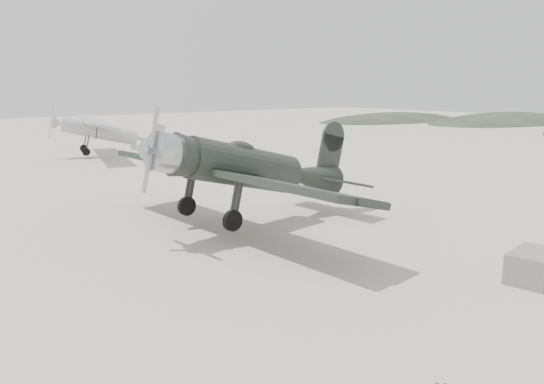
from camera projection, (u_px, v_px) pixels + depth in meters
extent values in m
plane|color=#ACA598|center=(351.00, 247.00, 16.47)|extent=(160.00, 160.00, 0.00)
ellipsoid|color=#273224|center=(507.00, 122.00, 74.13)|extent=(36.00, 18.00, 6.00)
ellipsoid|color=#273224|center=(393.00, 120.00, 77.47)|extent=(32.00, 16.00, 5.20)
cylinder|color=black|center=(243.00, 168.00, 18.33)|extent=(4.48, 1.65, 1.40)
cone|color=black|center=(311.00, 158.00, 20.44)|extent=(2.68, 1.45, 1.30)
cylinder|color=#B2B4B7|center=(165.00, 178.00, 16.37)|extent=(0.97, 1.29, 1.24)
cone|color=#B2B4B7|center=(147.00, 180.00, 15.98)|extent=(0.38, 0.58, 0.56)
cube|color=#B2B4B7|center=(149.00, 180.00, 16.03)|extent=(0.07, 0.18, 2.61)
ellipsoid|color=black|center=(238.00, 150.00, 18.08)|extent=(1.14, 0.74, 0.46)
cube|color=black|center=(227.00, 180.00, 17.95)|extent=(2.78, 12.13, 0.22)
cube|color=black|center=(325.00, 155.00, 20.95)|extent=(1.34, 4.27, 0.10)
cube|color=black|center=(328.00, 133.00, 20.87)|extent=(1.21, 0.17, 1.80)
cylinder|color=black|center=(242.00, 229.00, 16.96)|extent=(0.69, 0.20, 0.68)
cylinder|color=black|center=(196.00, 214.00, 18.97)|extent=(0.69, 0.20, 0.68)
cylinder|color=#333333|center=(242.00, 209.00, 16.83)|extent=(0.12, 0.12, 1.40)
cylinder|color=#333333|center=(195.00, 196.00, 18.83)|extent=(0.12, 0.12, 1.40)
cylinder|color=black|center=(329.00, 167.00, 21.20)|extent=(0.22, 0.09, 0.22)
cylinder|color=#949699|center=(100.00, 131.00, 37.61)|extent=(5.25, 2.32, 1.09)
cone|color=#949699|center=(149.00, 130.00, 38.96)|extent=(1.97, 1.40, 0.99)
cone|color=#949699|center=(57.00, 133.00, 36.50)|extent=(0.83, 1.14, 1.03)
cube|color=#949699|center=(51.00, 133.00, 36.35)|extent=(0.08, 0.15, 2.17)
cube|color=#949699|center=(94.00, 123.00, 37.34)|extent=(4.50, 10.99, 0.18)
cube|color=#949699|center=(156.00, 129.00, 39.14)|extent=(1.69, 3.47, 0.08)
cube|color=#949699|center=(157.00, 120.00, 39.05)|extent=(0.88, 0.30, 1.28)
cylinder|color=black|center=(91.00, 155.00, 36.62)|extent=(0.57, 0.27, 0.55)
cylinder|color=black|center=(89.00, 151.00, 38.58)|extent=(0.57, 0.27, 0.55)
cylinder|color=#333333|center=(91.00, 147.00, 36.51)|extent=(0.11, 0.11, 1.19)
cylinder|color=#333333|center=(88.00, 143.00, 38.47)|extent=(0.11, 0.11, 1.19)
cylinder|color=black|center=(159.00, 133.00, 39.28)|extent=(0.19, 0.11, 0.18)
cube|color=slate|center=(533.00, 266.00, 13.57)|extent=(1.71, 1.24, 0.78)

